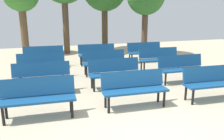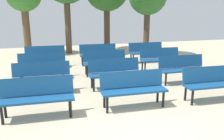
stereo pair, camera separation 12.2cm
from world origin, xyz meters
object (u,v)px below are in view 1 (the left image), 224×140
at_px(bench_r3_c1, 97,53).
at_px(bench_r3_c2, 145,51).
at_px(bench_r0_c0, 38,95).
at_px(bench_r2_c0, 41,64).
at_px(bench_r0_c1, 134,87).
at_px(bench_r1_c0, 41,76).
at_px(bench_r1_c1, 115,71).
at_px(bench_r3_c0, 44,56).
at_px(bench_r2_c2, 159,57).
at_px(bench_r1_c2, 182,67).
at_px(bench_r2_c1, 104,61).
at_px(bench_r0_c2, 212,81).

xyz_separation_m(bench_r3_c1, bench_r3_c2, (2.22, -0.09, 0.00)).
distance_m(bench_r0_c0, bench_r2_c0, 3.07).
distance_m(bench_r0_c1, bench_r3_c2, 5.14).
bearing_deg(bench_r1_c0, bench_r0_c0, -90.20).
xyz_separation_m(bench_r1_c1, bench_r3_c0, (-2.05, 3.21, 0.00)).
bearing_deg(bench_r0_c0, bench_r2_c2, 35.42).
height_order(bench_r0_c0, bench_r1_c2, same).
bearing_deg(bench_r0_c1, bench_r0_c0, -179.67).
distance_m(bench_r2_c2, bench_r3_c0, 4.67).
relative_size(bench_r0_c1, bench_r1_c0, 1.00).
bearing_deg(bench_r3_c2, bench_r3_c0, 179.85).
xyz_separation_m(bench_r1_c1, bench_r2_c0, (-2.15, 1.62, 0.00)).
distance_m(bench_r1_c0, bench_r2_c1, 2.64).
relative_size(bench_r1_c1, bench_r2_c1, 1.00).
distance_m(bench_r0_c2, bench_r1_c0, 4.65).
distance_m(bench_r0_c0, bench_r1_c2, 4.69).
distance_m(bench_r0_c0, bench_r3_c2, 6.44).
bearing_deg(bench_r1_c1, bench_r0_c1, -88.43).
height_order(bench_r0_c0, bench_r1_c1, same).
bearing_deg(bench_r0_c2, bench_r3_c0, 133.12).
xyz_separation_m(bench_r2_c0, bench_r2_c2, (4.44, -0.13, 0.00)).
relative_size(bench_r1_c0, bench_r2_c1, 1.01).
distance_m(bench_r0_c1, bench_r3_c1, 4.65).
distance_m(bench_r0_c1, bench_r0_c2, 2.16).
height_order(bench_r1_c2, bench_r3_c0, same).
height_order(bench_r0_c2, bench_r1_c0, same).
xyz_separation_m(bench_r0_c0, bench_r1_c0, (0.07, 1.55, 0.00)).
height_order(bench_r0_c1, bench_r3_c1, same).
height_order(bench_r1_c0, bench_r2_c2, same).
bearing_deg(bench_r3_c2, bench_r2_c2, -91.69).
height_order(bench_r1_c0, bench_r2_c0, same).
bearing_deg(bench_r1_c1, bench_r2_c1, 87.95).
bearing_deg(bench_r0_c2, bench_r2_c0, 145.05).
distance_m(bench_r0_c1, bench_r2_c2, 3.76).
distance_m(bench_r0_c1, bench_r1_c0, 2.69).
bearing_deg(bench_r1_c1, bench_r3_c0, 123.31).
bearing_deg(bench_r0_c1, bench_r0_c2, -1.94).
relative_size(bench_r2_c0, bench_r2_c2, 1.00).
distance_m(bench_r0_c1, bench_r2_c0, 3.80).
bearing_deg(bench_r3_c0, bench_r1_c0, -88.96).
relative_size(bench_r1_c0, bench_r2_c2, 0.99).
bearing_deg(bench_r1_c1, bench_r1_c2, -1.40).
bearing_deg(bench_r2_c1, bench_r3_c2, 34.38).
bearing_deg(bench_r0_c2, bench_r1_c0, 160.07).
distance_m(bench_r2_c0, bench_r3_c0, 1.59).
bearing_deg(bench_r2_c1, bench_r0_c2, -55.41).
distance_m(bench_r1_c1, bench_r3_c1, 3.15).
xyz_separation_m(bench_r0_c1, bench_r3_c1, (0.16, 4.65, 0.00)).
xyz_separation_m(bench_r0_c2, bench_r3_c0, (-4.22, 4.86, 0.00)).
bearing_deg(bench_r2_c1, bench_r1_c1, -91.68).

